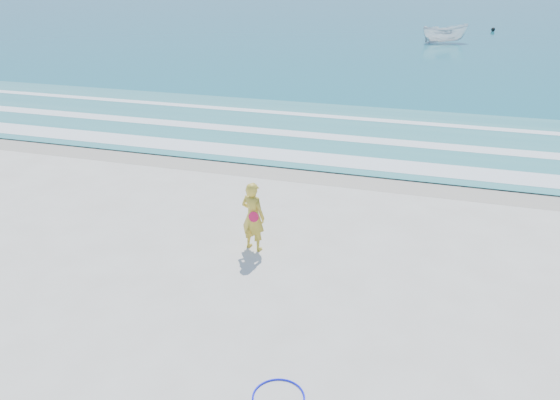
# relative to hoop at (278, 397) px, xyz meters

# --- Properties ---
(ground) EXTENTS (400.00, 400.00, 0.00)m
(ground) POSITION_rel_hoop_xyz_m (-2.19, 2.08, -0.02)
(ground) COLOR silver
(ground) RESTS_ON ground
(wet_sand) EXTENTS (400.00, 2.40, 0.00)m
(wet_sand) POSITION_rel_hoop_xyz_m (-2.19, 11.08, -0.01)
(wet_sand) COLOR #B2A893
(wet_sand) RESTS_ON ground
(ocean) EXTENTS (400.00, 190.00, 0.04)m
(ocean) POSITION_rel_hoop_xyz_m (-2.19, 107.08, 0.00)
(ocean) COLOR #19727F
(ocean) RESTS_ON ground
(shallow) EXTENTS (400.00, 10.00, 0.01)m
(shallow) POSITION_rel_hoop_xyz_m (-2.19, 16.08, 0.03)
(shallow) COLOR #59B7AD
(shallow) RESTS_ON ocean
(foam_near) EXTENTS (400.00, 1.40, 0.01)m
(foam_near) POSITION_rel_hoop_xyz_m (-2.19, 12.38, 0.04)
(foam_near) COLOR white
(foam_near) RESTS_ON shallow
(foam_mid) EXTENTS (400.00, 0.90, 0.01)m
(foam_mid) POSITION_rel_hoop_xyz_m (-2.19, 15.28, 0.04)
(foam_mid) COLOR white
(foam_mid) RESTS_ON shallow
(foam_far) EXTENTS (400.00, 0.60, 0.01)m
(foam_far) POSITION_rel_hoop_xyz_m (-2.19, 18.58, 0.04)
(foam_far) COLOR white
(foam_far) RESTS_ON shallow
(hoop) EXTENTS (1.04, 1.04, 0.03)m
(hoop) POSITION_rel_hoop_xyz_m (0.00, 0.00, 0.00)
(hoop) COLOR #0E14FF
(hoop) RESTS_ON ground
(boat) EXTENTS (4.59, 3.17, 1.66)m
(boat) POSITION_rel_hoop_xyz_m (1.79, 47.40, 0.85)
(boat) COLOR white
(boat) RESTS_ON ocean
(buoy) EXTENTS (0.42, 0.42, 0.42)m
(buoy) POSITION_rel_hoop_xyz_m (6.66, 58.23, 0.23)
(buoy) COLOR black
(buoy) RESTS_ON ocean
(woman) EXTENTS (0.78, 0.62, 1.88)m
(woman) POSITION_rel_hoop_xyz_m (-2.19, 5.00, 0.92)
(woman) COLOR gold
(woman) RESTS_ON ground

